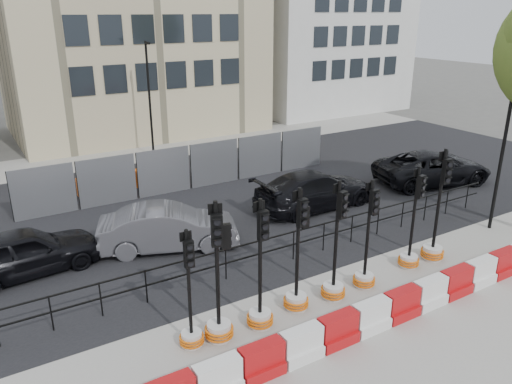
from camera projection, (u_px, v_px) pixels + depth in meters
ground at (316, 276)px, 14.82m from camera, size 120.00×120.00×0.00m
sidewalk_near at (391, 327)px, 12.41m from camera, size 40.00×6.00×0.02m
road at (211, 203)px, 20.43m from camera, size 40.00×14.00×0.03m
sidewalk_far at (139, 153)px, 27.66m from camera, size 40.00×4.00×0.02m
building_white at (320, 3)px, 38.03m from camera, size 12.00×9.06×16.00m
kerb_railing at (294, 240)px, 15.55m from camera, size 18.00×0.04×1.00m
heras_fencing at (183, 170)px, 22.44m from camera, size 14.33×1.72×2.00m
lamp_post_far at (149, 96)px, 25.98m from camera, size 0.12×0.56×6.00m
lamp_post_near at (505, 142)px, 16.96m from camera, size 0.12×0.56×6.00m
barrier_row at (386, 311)px, 12.45m from camera, size 12.55×0.50×0.80m
traffic_signal_a at (191, 323)px, 11.54m from camera, size 0.59×0.59×2.99m
traffic_signal_b at (219, 309)px, 11.70m from camera, size 0.70×0.70×3.55m
traffic_signal_c at (260, 302)px, 12.23m from camera, size 0.67×0.67×3.41m
traffic_signal_d at (297, 282)px, 12.93m from camera, size 0.67×0.67×3.40m
traffic_signal_e at (334, 275)px, 13.45m from camera, size 0.67×0.67×3.40m
traffic_signal_f at (366, 262)px, 14.01m from camera, size 0.63×0.63×3.22m
traffic_signal_g at (410, 247)px, 15.13m from camera, size 0.64×0.64×3.23m
traffic_signal_h at (434, 238)px, 15.57m from camera, size 0.71×0.71×3.62m
car_a at (24, 252)px, 14.71m from camera, size 2.44×4.55×1.45m
car_b at (169, 228)px, 16.31m from camera, size 4.50×5.51×1.48m
car_c at (315, 190)px, 19.74m from camera, size 2.36×5.25×1.49m
car_d at (433, 168)px, 22.54m from camera, size 4.85×6.43×1.48m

